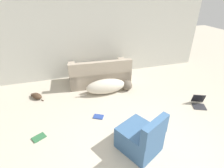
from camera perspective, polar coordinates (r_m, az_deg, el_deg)
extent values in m
plane|color=#BCB29E|center=(3.22, 12.09, -25.04)|extent=(20.00, 20.00, 0.00)
cube|color=beige|center=(5.60, -4.94, 15.46)|extent=(7.24, 0.06, 2.56)
cube|color=tan|center=(5.36, -4.17, 2.85)|extent=(1.82, 0.93, 0.45)
cube|color=tan|center=(4.87, -3.61, 5.33)|extent=(1.79, 0.24, 0.36)
cube|color=tan|center=(5.50, 3.96, 4.35)|extent=(0.25, 0.85, 0.59)
cube|color=tan|center=(5.28, -12.68, 2.59)|extent=(0.25, 0.85, 0.59)
ellipsoid|color=beige|center=(4.78, -2.05, -0.78)|extent=(1.08, 0.40, 0.42)
sphere|color=brown|center=(4.97, 4.91, -0.42)|extent=(0.30, 0.30, 0.29)
cylinder|color=beige|center=(4.78, -9.88, -3.80)|extent=(0.27, 0.05, 0.05)
ellipsoid|color=#473323|center=(5.02, -23.32, -3.62)|extent=(0.35, 0.37, 0.15)
sphere|color=brown|center=(5.17, -24.52, -3.23)|extent=(0.13, 0.13, 0.09)
cylinder|color=#473323|center=(4.90, -21.75, -4.96)|extent=(0.07, 0.08, 0.02)
cube|color=#2D2D33|center=(4.83, 26.56, -6.63)|extent=(0.37, 0.35, 0.02)
cube|color=#2D2D33|center=(4.90, 26.34, -4.25)|extent=(0.31, 0.21, 0.25)
cube|color=black|center=(4.89, 26.37, -4.31)|extent=(0.28, 0.18, 0.22)
cube|color=#2D663D|center=(3.84, -22.75, -15.79)|extent=(0.29, 0.26, 0.02)
cube|color=#28428E|center=(4.03, -4.45, -10.59)|extent=(0.26, 0.24, 0.02)
cube|color=#385B84|center=(3.28, 8.75, -17.37)|extent=(0.83, 0.86, 0.44)
cube|color=#385B84|center=(2.89, 13.85, -14.51)|extent=(0.58, 0.38, 0.36)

